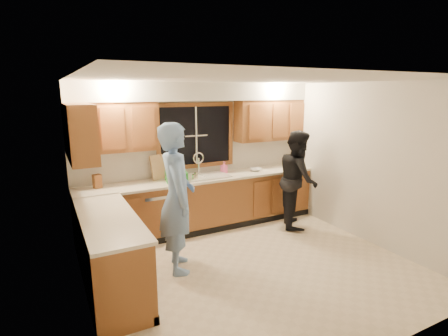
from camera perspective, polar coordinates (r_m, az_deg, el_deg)
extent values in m
plane|color=beige|center=(4.99, 4.59, -15.78)|extent=(4.20, 4.20, 0.00)
plane|color=silver|center=(4.40, 5.17, 14.26)|extent=(4.20, 4.20, 0.00)
plane|color=silver|center=(6.19, -4.56, 2.08)|extent=(4.20, 0.00, 4.20)
plane|color=silver|center=(3.88, -22.49, -5.08)|extent=(0.00, 3.80, 3.80)
plane|color=silver|center=(5.91, 22.36, 0.69)|extent=(0.00, 3.80, 3.80)
cube|color=brown|center=(6.12, -3.33, -5.84)|extent=(4.20, 0.60, 0.88)
cube|color=brown|center=(4.52, -18.18, -13.27)|extent=(0.60, 1.90, 0.88)
cube|color=beige|center=(5.98, -3.33, -1.69)|extent=(4.20, 0.63, 0.04)
cube|color=beige|center=(4.35, -18.39, -7.76)|extent=(0.63, 1.90, 0.04)
cube|color=brown|center=(5.55, -17.73, 6.35)|extent=(1.35, 0.33, 0.75)
cube|color=brown|center=(6.66, 7.39, 7.74)|extent=(1.35, 0.33, 0.75)
cube|color=brown|center=(4.88, -22.37, 5.26)|extent=(0.33, 0.90, 0.75)
cube|color=beige|center=(5.93, -4.07, 12.33)|extent=(4.20, 0.35, 0.30)
cube|color=black|center=(6.13, -4.60, 5.30)|extent=(1.30, 0.01, 1.00)
cube|color=brown|center=(6.08, -4.65, 10.30)|extent=(1.44, 0.03, 0.07)
cube|color=brown|center=(6.21, -4.48, 0.38)|extent=(1.44, 0.03, 0.07)
cube|color=brown|center=(5.89, -10.73, 4.83)|extent=(0.07, 0.03, 1.00)
cube|color=brown|center=(6.42, 1.10, 5.65)|extent=(0.07, 0.03, 1.00)
cube|color=silver|center=(5.99, -3.39, -1.38)|extent=(0.86, 0.52, 0.03)
cube|color=silver|center=(5.93, -5.23, -2.45)|extent=(0.38, 0.42, 0.18)
cube|color=silver|center=(6.09, -1.58, -1.99)|extent=(0.38, 0.42, 0.18)
cylinder|color=silver|center=(6.13, -4.17, 0.37)|extent=(0.04, 0.04, 0.28)
torus|color=silver|center=(6.10, -4.19, 1.66)|extent=(0.21, 0.03, 0.21)
cube|color=white|center=(5.85, -10.97, -7.26)|extent=(0.60, 0.56, 0.82)
cube|color=white|center=(4.02, -16.76, -16.45)|extent=(0.58, 0.75, 0.90)
imported|color=#739CDA|center=(4.61, -7.70, -4.90)|extent=(0.62, 0.81, 1.98)
imported|color=black|center=(6.25, 11.94, -1.76)|extent=(0.98, 1.04, 1.71)
cube|color=#955529|center=(5.62, -20.00, -2.05)|extent=(0.14, 0.12, 0.21)
cube|color=tan|center=(5.90, -10.60, 0.18)|extent=(0.33, 0.22, 0.41)
cube|color=green|center=(5.73, -7.78, -1.40)|extent=(0.39, 0.38, 0.16)
imported|color=pink|center=(6.25, 0.00, 0.12)|extent=(0.11, 0.11, 0.21)
imported|color=silver|center=(6.44, 5.18, -0.27)|extent=(0.29, 0.29, 0.05)
cylinder|color=#BDAE91|center=(5.80, -4.60, -1.35)|extent=(0.07, 0.07, 0.12)
cylinder|color=#BDAE91|center=(5.73, -4.94, -1.58)|extent=(0.06, 0.06, 0.11)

